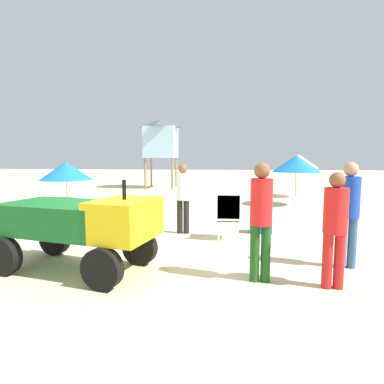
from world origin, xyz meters
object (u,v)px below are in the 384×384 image
cooler_box (261,225)px  lifeguard_near_left (335,223)px  stacked_plastic_chairs (228,211)px  lifeguard_near_center (183,194)px  beach_umbrella_mid (66,171)px  beach_umbrella_far (299,161)px  lifeguard_near_right (349,208)px  utility_cart (81,223)px  lifeguard_far_right (261,214)px  traffic_cone_near (77,214)px  beach_umbrella_left (296,164)px  lifeguard_tower (161,139)px

cooler_box → lifeguard_near_left: bearing=-79.2°
stacked_plastic_chairs → lifeguard_near_center: (-1.08, 0.56, 0.31)m
beach_umbrella_mid → beach_umbrella_far: 10.21m
lifeguard_near_right → cooler_box: bearing=115.7°
beach_umbrella_far → lifeguard_near_right: bearing=-98.2°
lifeguard_near_center → beach_umbrella_far: 8.66m
utility_cart → lifeguard_near_center: 2.98m
lifeguard_near_left → beach_umbrella_mid: size_ratio=0.76×
utility_cart → lifeguard_near_center: bearing=63.8°
lifeguard_near_right → cooler_box: (-1.14, 2.36, -0.83)m
lifeguard_near_left → lifeguard_far_right: (-0.99, 0.15, 0.08)m
utility_cart → lifeguard_near_center: (1.31, 2.67, 0.18)m
utility_cart → lifeguard_near_right: size_ratio=1.57×
lifeguard_far_right → traffic_cone_near: bearing=141.0°
beach_umbrella_mid → beach_umbrella_far: (9.94, 2.32, 0.38)m
utility_cart → lifeguard_near_left: size_ratio=1.68×
stacked_plastic_chairs → lifeguard_far_right: size_ratio=0.63×
beach_umbrella_mid → beach_umbrella_left: bearing=-1.9°
cooler_box → lifeguard_near_center: bearing=-172.4°
beach_umbrella_mid → traffic_cone_near: size_ratio=4.07×
beach_umbrella_left → beach_umbrella_far: size_ratio=0.98×
lifeguard_near_left → lifeguard_far_right: size_ratio=0.93×
beach_umbrella_left → traffic_cone_near: beach_umbrella_left is taller
lifeguard_near_right → beach_umbrella_mid: 11.22m
lifeguard_near_right → beach_umbrella_mid: lifeguard_near_right is taller
utility_cart → beach_umbrella_mid: size_ratio=1.28×
stacked_plastic_chairs → beach_umbrella_far: (3.31, 8.00, 0.99)m
lifeguard_near_left → lifeguard_near_center: 3.90m
utility_cart → beach_umbrella_mid: bearing=118.6°
lifeguard_tower → lifeguard_near_right: bearing=-66.5°
beach_umbrella_left → cooler_box: 5.11m
stacked_plastic_chairs → lifeguard_near_center: 1.25m
beach_umbrella_mid → traffic_cone_near: bearing=-59.9°
utility_cart → beach_umbrella_left: size_ratio=1.45×
lifeguard_far_right → beach_umbrella_far: 10.70m
utility_cart → beach_umbrella_left: bearing=56.2°
stacked_plastic_chairs → utility_cart: bearing=-138.6°
stacked_plastic_chairs → beach_umbrella_mid: beach_umbrella_mid is taller
stacked_plastic_chairs → beach_umbrella_mid: (-6.63, 5.68, 0.61)m
beach_umbrella_far → cooler_box: (-2.51, -7.19, -1.45)m
stacked_plastic_chairs → lifeguard_far_right: bearing=-79.3°
lifeguard_near_left → beach_umbrella_left: bearing=81.3°
cooler_box → lifeguard_far_right: bearing=-96.8°
beach_umbrella_far → traffic_cone_near: size_ratio=3.69×
beach_umbrella_left → lifeguard_near_left: bearing=-98.7°
beach_umbrella_mid → cooler_box: 8.95m
stacked_plastic_chairs → traffic_cone_near: stacked_plastic_chairs is taller
utility_cart → traffic_cone_near: (-1.78, 3.55, -0.52)m
utility_cart → lifeguard_far_right: lifeguard_far_right is taller
cooler_box → lifeguard_tower: bearing=113.0°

